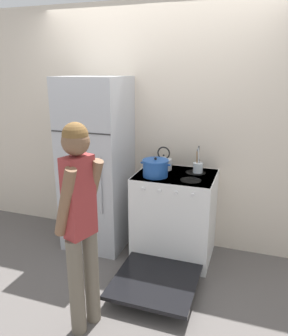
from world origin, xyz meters
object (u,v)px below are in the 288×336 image
at_px(stove_range, 174,217).
at_px(tea_kettle, 164,162).
at_px(utensil_jar, 198,167).
at_px(person, 80,219).
at_px(dutch_oven_pot, 155,168).
at_px(refrigerator, 97,165).

bearing_deg(stove_range, tea_kettle, 134.81).
bearing_deg(utensil_jar, person, -113.66).
distance_m(dutch_oven_pot, tea_kettle, 0.25).
distance_m(refrigerator, stove_range, 0.98).
bearing_deg(person, utensil_jar, -5.68).
bearing_deg(tea_kettle, person, -99.78).
height_order(stove_range, utensil_jar, utensil_jar).
bearing_deg(refrigerator, utensil_jar, 7.16).
xyz_separation_m(stove_range, dutch_oven_pot, (-0.17, -0.09, 0.53)).
relative_size(refrigerator, person, 1.16).
distance_m(stove_range, tea_kettle, 0.57).
bearing_deg(stove_range, utensil_jar, 41.21).
height_order(refrigerator, dutch_oven_pot, refrigerator).
height_order(stove_range, person, person).
relative_size(dutch_oven_pot, utensil_jar, 1.11).
bearing_deg(dutch_oven_pot, tea_kettle, 86.89).
xyz_separation_m(refrigerator, dutch_oven_pot, (0.69, -0.12, 0.07)).
height_order(dutch_oven_pot, utensil_jar, utensil_jar).
bearing_deg(refrigerator, stove_range, -2.40).
distance_m(refrigerator, person, 1.29).
bearing_deg(tea_kettle, stove_range, -45.19).
distance_m(utensil_jar, person, 1.45).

